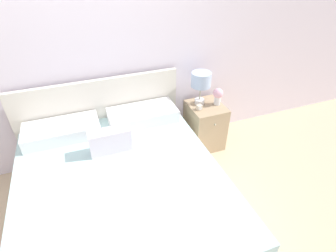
{
  "coord_description": "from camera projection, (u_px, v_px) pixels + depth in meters",
  "views": [
    {
      "loc": [
        -0.17,
        -2.62,
        2.16
      ],
      "look_at": [
        0.61,
        -0.55,
        0.62
      ],
      "focal_mm": 28.0,
      "sensor_mm": 36.0,
      "label": 1
    }
  ],
  "objects": [
    {
      "name": "ground_plane",
      "position": [
        108.0,
        152.0,
        3.3
      ],
      "size": [
        12.0,
        12.0,
        0.0
      ],
      "primitive_type": "plane",
      "color": "#CCB28E"
    },
    {
      "name": "wall_back",
      "position": [
        89.0,
        49.0,
        2.6
      ],
      "size": [
        8.0,
        0.06,
        2.6
      ],
      "color": "white",
      "rests_on": "ground_plane"
    },
    {
      "name": "bed",
      "position": [
        121.0,
        190.0,
        2.41
      ],
      "size": [
        1.78,
        2.0,
        1.0
      ],
      "color": "white",
      "rests_on": "ground_plane"
    },
    {
      "name": "nightstand",
      "position": [
        205.0,
        125.0,
        3.29
      ],
      "size": [
        0.4,
        0.47,
        0.57
      ],
      "color": "tan",
      "rests_on": "ground_plane"
    },
    {
      "name": "table_lamp",
      "position": [
        201.0,
        82.0,
        3.01
      ],
      "size": [
        0.23,
        0.23,
        0.4
      ],
      "color": "white",
      "rests_on": "nightstand"
    },
    {
      "name": "flower_vase",
      "position": [
        218.0,
        95.0,
        3.09
      ],
      "size": [
        0.12,
        0.12,
        0.21
      ],
      "color": "white",
      "rests_on": "nightstand"
    },
    {
      "name": "alarm_clock",
      "position": [
        199.0,
        107.0,
        3.04
      ],
      "size": [
        0.06,
        0.06,
        0.06
      ],
      "color": "beige",
      "rests_on": "nightstand"
    }
  ]
}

